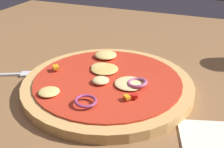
{
  "coord_description": "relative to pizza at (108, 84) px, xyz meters",
  "views": [
    {
      "loc": [
        0.18,
        -0.4,
        0.28
      ],
      "look_at": [
        0.01,
        0.03,
        0.05
      ],
      "focal_mm": 45.51,
      "sensor_mm": 36.0,
      "label": 1
    }
  ],
  "objects": [
    {
      "name": "pizza",
      "position": [
        0.0,
        0.0,
        0.0
      ],
      "size": [
        0.3,
        0.3,
        0.03
      ],
      "color": "tan",
      "rests_on": "dining_table"
    },
    {
      "name": "fork",
      "position": [
        -0.19,
        -0.02,
        -0.01
      ],
      "size": [
        0.15,
        0.08,
        0.0
      ],
      "color": "silver",
      "rests_on": "dining_table"
    },
    {
      "name": "dining_table",
      "position": [
        -0.01,
        -0.01,
        -0.02
      ],
      "size": [
        1.11,
        1.09,
        0.03
      ],
      "color": "brown",
      "rests_on": "ground"
    }
  ]
}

